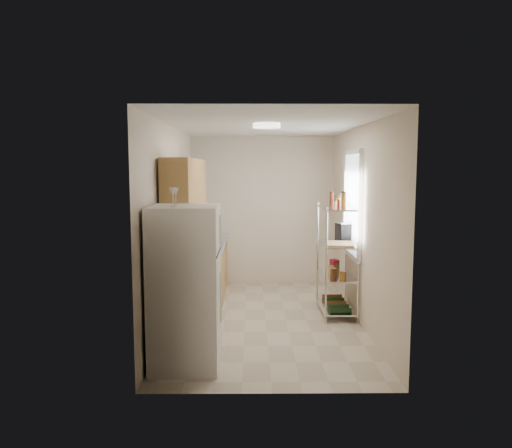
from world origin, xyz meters
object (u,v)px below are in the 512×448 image
Objects in this scene: espresso_machine at (343,232)px; refrigerator at (185,287)px; cutting_board at (340,244)px; rice_cooker at (201,242)px; frying_pan_large at (194,246)px.

refrigerator is at bearing -147.45° from espresso_machine.
cutting_board is 0.44m from espresso_machine.
refrigerator is 1.98m from rice_cooker.
rice_cooker reaches higher than frying_pan_large.
rice_cooker is at bearing 170.22° from cutting_board.
espresso_machine is at bearing 2.13° from rice_cooker.
cutting_board is (2.03, -0.54, 0.10)m from frying_pan_large.
refrigerator is 2.87m from espresso_machine.
frying_pan_large is 2.17m from espresso_machine.
refrigerator reaches higher than rice_cooker.
cutting_board is at bearing -119.34° from espresso_machine.
frying_pan_large is 2.11m from cutting_board.
refrigerator is 3.57× the size of cutting_board.
frying_pan_large is at bearing 165.15° from cutting_board.
espresso_machine is at bearing 45.76° from refrigerator.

